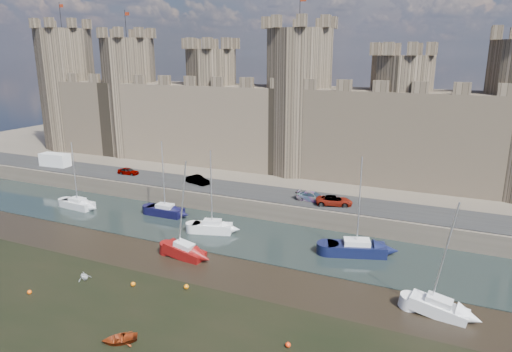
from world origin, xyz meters
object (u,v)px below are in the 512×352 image
object	(u,v)px
sailboat_2	(212,227)
car_3	(334,201)
sailboat_3	(357,248)
car_1	(198,180)
van	(55,160)
sailboat_0	(78,204)
car_0	(128,171)
car_2	(313,197)
sailboat_4	(184,251)
sailboat_1	(165,210)
sailboat_5	(439,307)

from	to	relation	value
sailboat_2	car_3	bearing A→B (deg)	19.80
sailboat_3	car_1	bearing A→B (deg)	141.36
van	sailboat_0	bearing A→B (deg)	-38.16
car_0	car_2	distance (m)	31.82
sailboat_2	sailboat_4	bearing A→B (deg)	-101.09
car_3	car_1	bearing A→B (deg)	70.19
car_1	sailboat_2	world-z (taller)	sailboat_2
car_2	sailboat_1	xyz separation A→B (m)	(-18.89, -7.24, -2.33)
van	sailboat_4	distance (m)	42.03
sailboat_0	sailboat_4	bearing A→B (deg)	-13.77
sailboat_2	sailboat_4	distance (m)	7.48
car_0	car_2	xyz separation A→B (m)	(31.80, -0.96, 0.04)
car_2	van	world-z (taller)	van
car_0	sailboat_2	world-z (taller)	sailboat_2
sailboat_2	sailboat_3	xyz separation A→B (m)	(17.84, 0.95, 0.01)
car_2	car_3	distance (m)	3.12
van	sailboat_2	world-z (taller)	sailboat_2
van	sailboat_5	xyz separation A→B (m)	(64.20, -18.46, -2.91)
car_0	sailboat_4	xyz separation A→B (m)	(22.62, -18.42, -2.31)
car_1	sailboat_1	size ratio (longest dim) A/B	0.39
sailboat_2	sailboat_3	bearing A→B (deg)	-13.34
car_0	sailboat_0	world-z (taller)	sailboat_0
sailboat_0	sailboat_1	size ratio (longest dim) A/B	0.93
sailboat_1	sailboat_5	world-z (taller)	sailboat_1
car_1	sailboat_4	world-z (taller)	sailboat_4
sailboat_1	sailboat_3	size ratio (longest dim) A/B	0.93
car_1	sailboat_4	distance (m)	20.65
car_3	sailboat_0	bearing A→B (deg)	88.57
van	car_3	bearing A→B (deg)	-4.99
van	sailboat_1	distance (m)	29.42
car_0	car_3	xyz separation A→B (m)	(34.87, -1.50, 0.06)
sailboat_1	sailboat_4	xyz separation A→B (m)	(9.71, -10.21, -0.02)
car_1	van	bearing A→B (deg)	107.35
van	car_0	bearing A→B (deg)	-1.39
sailboat_3	sailboat_2	bearing A→B (deg)	164.88
car_1	car_2	xyz separation A→B (m)	(18.50, -0.83, -0.02)
sailboat_5	car_2	bearing A→B (deg)	139.90
sailboat_0	sailboat_3	world-z (taller)	sailboat_3
sailboat_0	car_0	bearing A→B (deg)	91.93
car_2	sailboat_3	xyz separation A→B (m)	(7.97, -9.05, -2.30)
car_1	car_0	bearing A→B (deg)	105.57
sailboat_1	sailboat_3	distance (m)	26.92
sailboat_3	sailboat_5	size ratio (longest dim) A/B	1.08
car_1	sailboat_1	bearing A→B (deg)	-166.61
car_1	car_3	size ratio (longest dim) A/B	0.85
sailboat_0	car_1	bearing A→B (deg)	42.23
car_3	sailboat_4	xyz separation A→B (m)	(-12.25, -16.92, -2.36)
sailboat_0	sailboat_3	distance (m)	40.25
car_3	sailboat_1	size ratio (longest dim) A/B	0.45
car_0	sailboat_1	size ratio (longest dim) A/B	0.34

